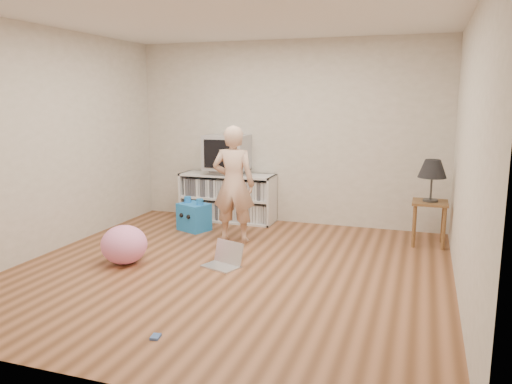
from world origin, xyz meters
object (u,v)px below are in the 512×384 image
Objects in this scene: media_unit at (228,197)px; side_table at (430,212)px; person at (234,184)px; plush_pink at (124,245)px; dvd_deck at (228,172)px; crt_tv at (227,152)px; laptop at (225,259)px; table_lamp at (432,170)px; plush_blue at (194,216)px.

media_unit reaches higher than side_table.
person reaches higher than plush_pink.
crt_tv is at bearing -90.00° from dvd_deck.
person reaches higher than side_table.
crt_tv is 2.26m from laptop.
crt_tv is 1.17× the size of table_lamp.
dvd_deck is 0.29m from crt_tv.
side_table is 1.21× the size of laptop.
dvd_deck is at bearing -71.12° from person.
crt_tv is at bearing 93.48° from plush_blue.
table_lamp is at bearing -7.41° from crt_tv.
crt_tv is at bearing 81.12° from plush_pink.
plush_pink is at bearing -98.88° from crt_tv.
crt_tv is 1.24× the size of plush_blue.
table_lamp is 2.43m from person.
dvd_deck is 0.99× the size of laptop.
laptop is at bearing -143.41° from side_table.
plush_blue is at bearing -108.94° from media_unit.
media_unit is at bearing 81.20° from plush_pink.
side_table is (2.82, -0.39, 0.07)m from media_unit.
dvd_deck is 0.93× the size of plush_blue.
plush_pink is (-0.34, -2.21, -0.14)m from media_unit.
crt_tv reaches higher than dvd_deck.
person reaches higher than laptop.
side_table is 1.14× the size of plush_blue.
plush_blue is at bearing -109.35° from dvd_deck.
table_lamp is (2.82, -0.39, 0.59)m from media_unit.
media_unit is 0.67m from crt_tv.
plush_pink is at bearing -150.00° from table_lamp.
dvd_deck is at bearing 90.00° from crt_tv.
laptop is at bearing -69.01° from crt_tv.
media_unit reaches higher than plush_blue.
plush_blue is (-0.24, -0.67, -0.54)m from dvd_deck.
table_lamp is 0.35× the size of person.
crt_tv is at bearing 130.39° from laptop.
person is 3.23× the size of laptop.
side_table reaches higher than plush_blue.
side_table is at bearing -7.79° from media_unit.
person reaches higher than media_unit.
person is 0.95m from plush_blue.
media_unit is 2.33× the size of crt_tv.
media_unit is at bearing 90.00° from dvd_deck.
side_table is 1.07× the size of table_lamp.
person is (-2.34, -0.62, 0.32)m from side_table.
person is at bearing 124.76° from laptop.
person reaches higher than crt_tv.
table_lamp reaches higher than plush_pink.
person is at bearing -1.31° from plush_blue.
person is (0.48, -1.01, 0.38)m from media_unit.
crt_tv is (0.00, -0.02, 0.67)m from media_unit.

